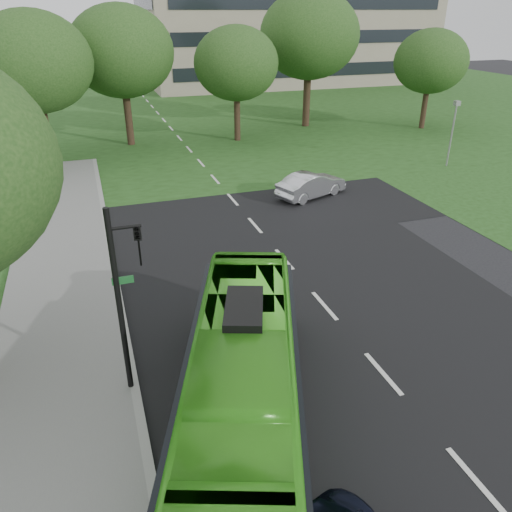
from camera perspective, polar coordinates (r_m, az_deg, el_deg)
The scene contains 11 objects.
ground at distance 17.10m, azimuth 10.77°, elevation -9.01°, with size 160.00×160.00×0.00m, color black.
street_surfaces at distance 36.70m, azimuth -7.18°, elevation 10.79°, with size 120.00×120.00×0.15m.
tree_park_a at distance 36.93m, azimuth -24.11°, elevation 19.55°, with size 7.46×7.46×9.91m.
tree_park_b at distance 41.25m, azimuth -15.16°, elevation 21.61°, with size 7.83×7.83×10.27m.
tree_park_c at distance 41.57m, azimuth -2.27°, elevation 21.11°, with size 6.62×6.62×8.79m.
tree_park_d at distance 47.30m, azimuth 6.12°, elevation 23.77°, with size 8.62×8.62×11.40m.
tree_park_e at distance 48.65m, azimuth 19.36°, elevation 20.24°, with size 6.30×6.30×8.40m.
bus at distance 12.67m, azimuth -1.51°, elevation -14.56°, with size 2.47×10.57×2.94m, color green.
sedan at distance 29.09m, azimuth 6.34°, elevation 8.09°, with size 1.52×4.35×1.43m, color silver.
traffic_light at distance 13.34m, azimuth -14.81°, elevation -3.79°, with size 0.89×0.26×5.55m.
camera_pole at distance 36.96m, azimuth 21.63°, elevation 13.77°, with size 0.45×0.42×4.37m.
Camera 1 is at (-7.38, -11.93, 9.78)m, focal length 35.00 mm.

